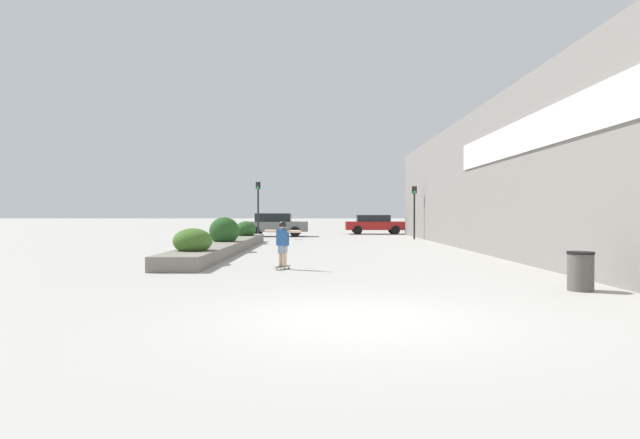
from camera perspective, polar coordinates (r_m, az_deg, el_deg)
ground_plane at (r=7.81m, az=4.23°, el=-11.31°), size 300.00×300.00×0.00m
building_wall_right at (r=22.31m, az=17.85°, el=4.21°), size 0.67×33.63×5.98m
planter_box at (r=21.66m, az=-10.65°, el=-2.57°), size 1.46×15.50×1.46m
skateboard at (r=14.54m, az=-4.21°, el=-5.45°), size 0.45×0.61×0.09m
skateboarder at (r=14.47m, az=-4.21°, el=-2.21°), size 1.11×0.66×1.32m
trash_bin at (r=11.85m, az=27.70°, el=-5.24°), size 0.54×0.54×0.82m
car_leftmost at (r=35.16m, az=-5.05°, el=-0.55°), size 4.47×1.85×1.62m
car_center_left at (r=41.59m, az=19.24°, el=-0.42°), size 3.92×1.99×1.56m
car_center_right at (r=39.22m, az=6.35°, el=-0.50°), size 4.67×1.94×1.50m
traffic_light_left at (r=32.20m, az=-7.01°, el=2.21°), size 0.28×0.30×3.64m
traffic_light_right at (r=31.74m, az=10.81°, el=1.88°), size 0.28×0.30×3.32m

